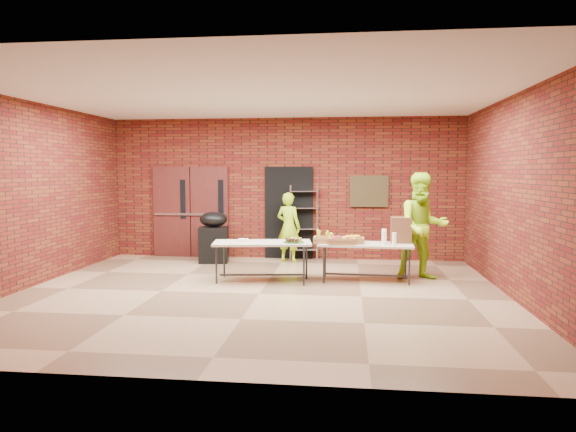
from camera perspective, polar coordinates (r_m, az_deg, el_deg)
The scene contains 19 objects.
room at distance 8.25m, azimuth -3.28°, elevation 2.24°, with size 8.08×7.08×3.28m.
double_doors at distance 12.14m, azimuth -10.73°, elevation 0.46°, with size 1.78×0.12×2.10m.
dark_doorway at distance 11.69m, azimuth 0.11°, elevation 0.36°, with size 1.10×0.06×2.10m, color black.
bronze_plaque at distance 11.59m, azimuth 8.99°, elevation 2.73°, with size 0.85×0.04×0.70m, color #392D16.
wire_rack at distance 11.54m, azimuth 1.77°, elevation -0.73°, with size 0.62×0.21×1.69m, color #BAB9C1, non-canonical shape.
table_left at distance 9.30m, azimuth -2.87°, elevation -3.25°, with size 1.84×0.96×0.72m.
table_right at distance 9.41m, azimuth 8.64°, elevation -3.38°, with size 1.72×0.80×0.69m.
basket_bananas at distance 9.37m, azimuth 4.29°, elevation -2.63°, with size 0.46×0.36×0.14m.
basket_oranges at distance 9.39m, azimuth 7.08°, elevation -2.65°, with size 0.45×0.35×0.14m.
basket_apples at distance 9.26m, azimuth 6.02°, elevation -2.73°, with size 0.46×0.36×0.14m.
muffin_tray at distance 9.17m, azimuth 0.65°, elevation -2.72°, with size 0.37×0.37×0.09m.
napkin_box at distance 9.31m, azimuth -4.99°, elevation -2.71°, with size 0.17×0.11×0.06m, color white.
coffee_dispenser at distance 9.60m, azimuth 12.44°, elevation -1.52°, with size 0.36×0.32×0.47m, color brown.
cup_stack_front at distance 9.25m, azimuth 10.62°, elevation -2.44°, with size 0.08×0.08×0.24m, color white.
cup_stack_mid at distance 9.21m, azimuth 11.72°, elevation -2.53°, with size 0.08×0.08×0.23m, color white.
cup_stack_back at distance 9.41m, azimuth 10.63°, elevation -2.24°, with size 0.09×0.09×0.27m, color white.
covered_grill at distance 11.35m, azimuth -8.26°, elevation -2.33°, with size 0.68×0.60×1.12m.
volunteer_woman at distance 11.30m, azimuth 0.06°, elevation -1.24°, with size 0.56×0.37×1.53m, color #9DD417.
volunteer_man at distance 9.74m, azimuth 14.72°, elevation -1.12°, with size 0.96×0.75×1.97m, color #9DD417.
Camera 1 is at (1.41, -8.12, 2.00)m, focal length 32.00 mm.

